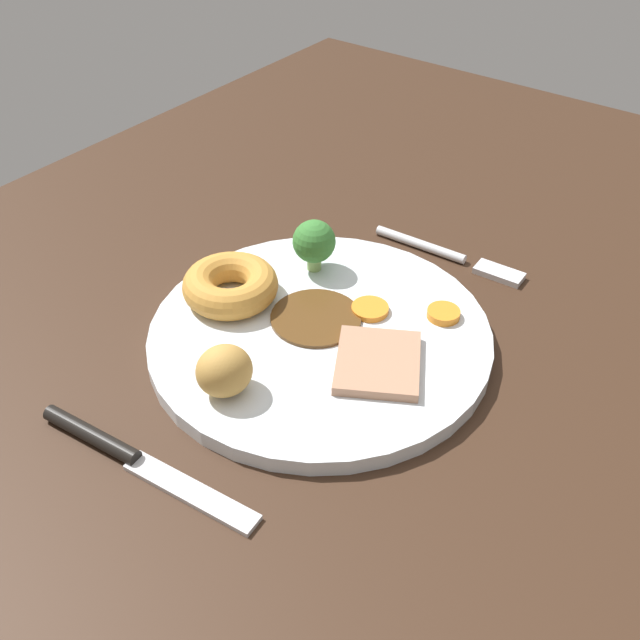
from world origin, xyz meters
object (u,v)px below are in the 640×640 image
at_px(roast_potato_left, 224,371).
at_px(broccoli_floret, 314,242).
at_px(dinner_plate, 320,336).
at_px(meat_slice_main, 378,362).
at_px(carrot_coin_back, 443,314).
at_px(fork, 452,256).
at_px(knife, 127,455).
at_px(carrot_coin_front, 370,309).
at_px(yorkshire_pudding, 230,285).

bearing_deg(roast_potato_left, broccoli_floret, -165.54).
relative_size(dinner_plate, broccoli_floret, 5.79).
bearing_deg(meat_slice_main, broccoli_floret, -122.50).
height_order(meat_slice_main, carrot_coin_back, meat_slice_main).
height_order(broccoli_floret, fork, broccoli_floret).
height_order(roast_potato_left, knife, roast_potato_left).
xyz_separation_m(meat_slice_main, knife, (0.17, -0.10, -0.01)).
relative_size(carrot_coin_front, knife, 0.17).
bearing_deg(meat_slice_main, fork, -169.33).
relative_size(meat_slice_main, yorkshire_pudding, 0.89).
height_order(roast_potato_left, fork, roast_potato_left).
height_order(dinner_plate, carrot_coin_back, carrot_coin_back).
distance_m(dinner_plate, meat_slice_main, 0.06).
bearing_deg(carrot_coin_back, dinner_plate, -44.10).
bearing_deg(fork, roast_potato_left, -101.30).
bearing_deg(roast_potato_left, knife, -13.49).
height_order(carrot_coin_back, broccoli_floret, broccoli_floret).
bearing_deg(knife, carrot_coin_back, 62.34).
relative_size(carrot_coin_front, broccoli_floret, 0.65).
relative_size(yorkshire_pudding, knife, 0.44).
distance_m(dinner_plate, yorkshire_pudding, 0.09).
xyz_separation_m(roast_potato_left, fork, (-0.27, 0.04, -0.03)).
height_order(yorkshire_pudding, carrot_coin_back, yorkshire_pudding).
height_order(yorkshire_pudding, roast_potato_left, roast_potato_left).
height_order(yorkshire_pudding, knife, yorkshire_pudding).
relative_size(broccoli_floret, fork, 0.32).
bearing_deg(knife, roast_potato_left, 71.33).
bearing_deg(yorkshire_pudding, carrot_coin_front, 117.62).
relative_size(dinner_plate, yorkshire_pudding, 3.43).
relative_size(carrot_coin_back, knife, 0.15).
distance_m(carrot_coin_back, fork, 0.11).
xyz_separation_m(carrot_coin_back, broccoli_floret, (0.01, -0.13, 0.02)).
distance_m(yorkshire_pudding, carrot_coin_front, 0.12).
xyz_separation_m(meat_slice_main, fork, (-0.18, -0.03, -0.01)).
height_order(meat_slice_main, roast_potato_left, roast_potato_left).
bearing_deg(broccoli_floret, yorkshire_pudding, -21.58).
height_order(dinner_plate, fork, dinner_plate).
xyz_separation_m(meat_slice_main, carrot_coin_back, (-0.08, 0.01, -0.00)).
relative_size(carrot_coin_back, broccoli_floret, 0.57).
distance_m(carrot_coin_front, fork, 0.13).
height_order(dinner_plate, meat_slice_main, meat_slice_main).
bearing_deg(meat_slice_main, knife, -29.06).
bearing_deg(fork, carrot_coin_back, -68.18).
xyz_separation_m(carrot_coin_back, knife, (0.26, -0.11, -0.01)).
distance_m(meat_slice_main, roast_potato_left, 0.12).
height_order(meat_slice_main, knife, meat_slice_main).
height_order(meat_slice_main, broccoli_floret, broccoli_floret).
bearing_deg(broccoli_floret, meat_slice_main, 57.50).
relative_size(dinner_plate, fork, 1.84).
height_order(carrot_coin_back, fork, carrot_coin_back).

